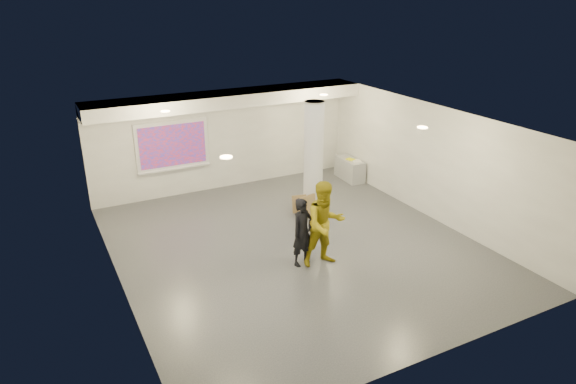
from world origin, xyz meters
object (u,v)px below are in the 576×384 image
projection_screen (173,146)px  credenza (350,169)px  woman (303,232)px  column (313,157)px  man (325,224)px

projection_screen → credenza: 5.58m
projection_screen → woman: size_ratio=1.36×
credenza → woman: bearing=-131.6°
column → man: bearing=-115.4°
column → woman: column is taller
projection_screen → man: size_ratio=1.09×
projection_screen → credenza: size_ratio=1.82×
man → column: bearing=68.8°
column → projection_screen: size_ratio=1.43×
woman → man: 0.52m
woman → man: bearing=-43.3°
woman → column: bearing=38.8°
column → projection_screen: (-3.10, 2.65, 0.03)m
projection_screen → credenza: projection_screen is taller
credenza → projection_screen: bearing=170.4°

